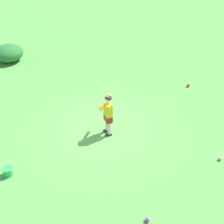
# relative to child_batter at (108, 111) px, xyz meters

# --- Properties ---
(ground_plane) EXTENTS (40.00, 40.00, 0.00)m
(ground_plane) POSITION_rel_child_batter_xyz_m (-0.24, 0.04, -0.65)
(ground_plane) COLOR #519942
(child_batter) EXTENTS (0.36, 0.64, 1.08)m
(child_batter) POSITION_rel_child_batter_xyz_m (0.00, 0.00, 0.00)
(child_batter) COLOR #232328
(child_batter) RESTS_ON ground
(play_ball_far_left) EXTENTS (0.10, 0.10, 0.10)m
(play_ball_far_left) POSITION_rel_child_batter_xyz_m (1.66, 3.13, -0.60)
(play_ball_far_left) COLOR red
(play_ball_far_left) RESTS_ON ground
(play_ball_near_batter) EXTENTS (0.08, 0.08, 0.08)m
(play_ball_near_batter) POSITION_rel_child_batter_xyz_m (2.70, -0.16, -0.61)
(play_ball_near_batter) COLOR pink
(play_ball_near_batter) RESTS_ON ground
(play_ball_behind_batter) EXTENTS (0.09, 0.09, 0.09)m
(play_ball_behind_batter) POSITION_rel_child_batter_xyz_m (1.51, -2.23, -0.61)
(play_ball_behind_batter) COLOR purple
(play_ball_behind_batter) RESTS_ON ground
(toy_bucket) EXTENTS (0.22, 0.22, 0.19)m
(toy_bucket) POSITION_rel_child_batter_xyz_m (-1.51, -2.04, -0.55)
(toy_bucket) COLOR green
(toy_bucket) RESTS_ON ground
(shrub_left_background) EXTENTS (1.06, 1.14, 0.63)m
(shrub_left_background) POSITION_rel_child_batter_xyz_m (-5.04, 3.10, -0.34)
(shrub_left_background) COLOR #286B2D
(shrub_left_background) RESTS_ON ground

